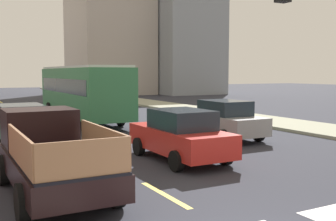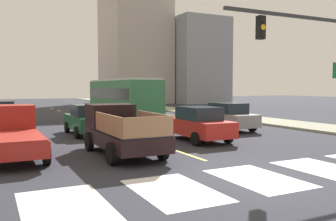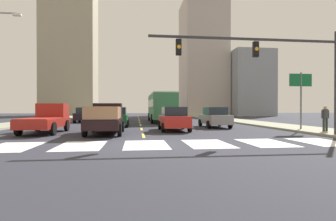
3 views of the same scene
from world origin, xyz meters
name	(u,v)px [view 1 (image 1 of 3)]	position (x,y,z in m)	size (l,w,h in m)	color
sidewalk_right	(226,115)	(12.13, 18.00, 0.07)	(3.67, 110.00, 0.15)	gray
lane_dash_0	(165,195)	(0.00, 4.00, 0.00)	(0.16, 2.40, 0.01)	#E1CD54
lane_dash_1	(98,157)	(0.00, 9.00, 0.00)	(0.16, 2.40, 0.01)	#E1CD54
lane_dash_2	(63,137)	(0.00, 14.00, 0.00)	(0.16, 2.40, 0.01)	#E1CD54
lane_dash_3	(41,125)	(0.00, 19.00, 0.00)	(0.16, 2.40, 0.01)	#E1CD54
lane_dash_4	(26,116)	(0.00, 24.00, 0.00)	(0.16, 2.40, 0.01)	#E1CD54
lane_dash_5	(15,110)	(0.00, 29.00, 0.00)	(0.16, 2.40, 0.01)	#E1CD54
lane_dash_6	(7,106)	(0.00, 34.00, 0.00)	(0.16, 2.40, 0.01)	#E1CD54
lane_dash_7	(1,102)	(0.00, 39.00, 0.00)	(0.16, 2.40, 0.01)	#E1CD54
pickup_stakebed	(50,154)	(-2.35, 5.68, 0.94)	(2.18, 5.20, 1.96)	black
city_bus	(82,89)	(2.51, 19.31, 1.95)	(2.72, 10.80, 3.32)	#33774A
sedan_far	(180,135)	(2.29, 7.20, 0.86)	(2.02, 4.40, 1.72)	red
sedan_near_left	(223,120)	(6.23, 10.18, 0.86)	(2.02, 4.40, 1.72)	gray
sedan_mid	(21,126)	(-2.09, 12.02, 0.86)	(2.02, 4.40, 1.72)	#1A5831
block_mid_right	(187,42)	(24.55, 43.86, 7.08)	(8.65, 7.50, 14.16)	gray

